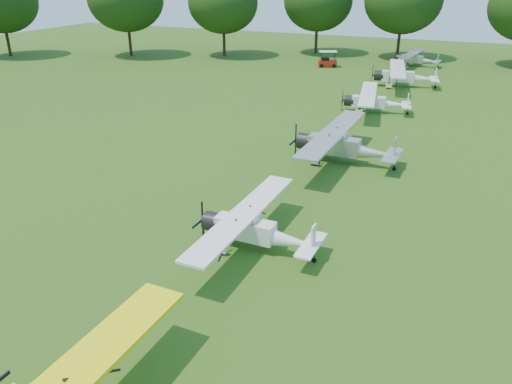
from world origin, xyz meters
TOP-DOWN VIEW (x-y plane):
  - ground at (0.00, 0.00)m, footprint 160.00×160.00m
  - tree_belt at (3.57, 0.16)m, footprint 137.36×130.27m
  - aircraft_3 at (0.35, -2.54)m, footprint 6.21×9.87m
  - aircraft_4 at (1.25, 10.61)m, footprint 7.48×11.88m
  - aircraft_5 at (0.69, 24.63)m, footprint 6.42×10.17m
  - aircraft_6 at (1.49, 37.00)m, footprint 7.47×11.83m
  - aircraft_7 at (1.21, 50.92)m, footprint 6.14×9.77m
  - golf_cart at (-9.82, 45.75)m, footprint 2.79×2.25m

SIDE VIEW (x-z plane):
  - ground at x=0.00m, z-range 0.00..0.00m
  - golf_cart at x=-9.82m, z-range -0.34..1.74m
  - aircraft_7 at x=1.21m, z-range 0.16..2.08m
  - aircraft_3 at x=0.35m, z-range 0.16..2.11m
  - aircraft_5 at x=0.69m, z-range 0.17..2.17m
  - aircraft_6 at x=1.49m, z-range 0.20..2.52m
  - aircraft_4 at x=1.25m, z-range 0.20..2.54m
  - tree_belt at x=3.57m, z-range 0.77..15.29m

